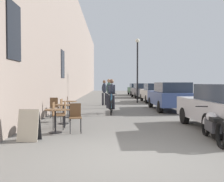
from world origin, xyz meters
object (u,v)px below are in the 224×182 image
(parked_car_second, at_px, (170,96))
(parked_car_fifth, at_px, (136,89))
(cafe_chair_near_toward_street, at_px, (57,114))
(cafe_chair_near_toward_wall, at_px, (75,116))
(parked_car_third, at_px, (154,92))
(cafe_table_mid, at_px, (63,110))
(cafe_table_far, at_px, (69,106))
(pedestrian_mid, at_px, (104,91))
(street_lamp, at_px, (137,62))
(parked_car_fourth, at_px, (142,90))
(cyclist_on_bicycle, at_px, (112,97))
(sandwich_board_sign, at_px, (29,125))
(pedestrian_near, at_px, (109,92))
(cafe_chair_mid_toward_wall, at_px, (62,112))
(cafe_chair_far_toward_street, at_px, (54,106))
(cafe_chair_mid_toward_street, at_px, (64,108))
(parked_motorcycle, at_px, (213,126))
(cafe_table_near, at_px, (55,116))
(cafe_chair_far_toward_wall, at_px, (70,105))

(parked_car_second, xyz_separation_m, parked_car_fifth, (0.03, 17.44, -0.06))
(parked_car_second, bearing_deg, cafe_chair_near_toward_street, -131.73)
(cafe_chair_near_toward_wall, distance_m, parked_car_fifth, 24.18)
(cafe_chair_near_toward_wall, distance_m, parked_car_third, 13.16)
(cafe_table_mid, distance_m, cafe_table_far, 1.74)
(pedestrian_mid, bearing_deg, street_lamp, 41.81)
(parked_car_fourth, bearing_deg, street_lamp, -100.33)
(cyclist_on_bicycle, bearing_deg, sandwich_board_sign, -110.57)
(cafe_chair_near_toward_wall, relative_size, pedestrian_near, 0.51)
(cafe_chair_mid_toward_wall, distance_m, parked_car_fourth, 18.12)
(cafe_chair_near_toward_wall, xyz_separation_m, cafe_chair_far_toward_street, (-1.33, 3.32, 0.00))
(sandwich_board_sign, height_order, parked_car_third, parked_car_third)
(cafe_chair_mid_toward_street, relative_size, street_lamp, 0.18)
(pedestrian_mid, bearing_deg, parked_motorcycle, -74.55)
(cafe_chair_far_toward_street, distance_m, pedestrian_mid, 6.55)
(parked_car_fifth, bearing_deg, cafe_chair_far_toward_street, -105.94)
(parked_car_fourth, height_order, parked_car_fifth, parked_car_fourth)
(cafe_chair_far_toward_street, bearing_deg, cafe_table_near, -77.98)
(cafe_table_far, relative_size, parked_car_fifth, 0.18)
(cafe_table_far, bearing_deg, cafe_chair_mid_toward_street, -92.28)
(parked_car_second, bearing_deg, parked_car_fourth, 89.93)
(cafe_chair_mid_toward_street, xyz_separation_m, cafe_chair_mid_toward_wall, (0.15, -1.29, 0.00))
(cafe_chair_near_toward_wall, height_order, parked_car_second, parked_car_second)
(cafe_chair_near_toward_street, bearing_deg, cafe_chair_mid_toward_wall, 77.40)
(cafe_chair_near_toward_street, relative_size, sandwich_board_sign, 1.07)
(street_lamp, height_order, parked_car_fifth, street_lamp)
(cafe_table_near, relative_size, cyclist_on_bicycle, 0.41)
(cafe_table_mid, distance_m, pedestrian_mid, 7.99)
(cafe_chair_mid_toward_street, distance_m, cafe_chair_far_toward_street, 1.21)
(cafe_table_near, relative_size, parked_car_third, 0.17)
(cafe_chair_near_toward_wall, xyz_separation_m, cyclist_on_bicycle, (1.19, 4.91, 0.29))
(cafe_chair_far_toward_wall, distance_m, cyclist_on_bicycle, 2.18)
(cafe_table_near, bearing_deg, parked_car_fourth, 74.55)
(cafe_table_far, height_order, parked_motorcycle, parked_motorcycle)
(pedestrian_near, distance_m, parked_car_fifth, 16.56)
(cafe_chair_far_toward_street, height_order, cyclist_on_bicycle, cyclist_on_bicycle)
(pedestrian_mid, bearing_deg, sandwich_board_sign, -99.87)
(cafe_chair_mid_toward_street, bearing_deg, cafe_chair_far_toward_wall, 90.99)
(cafe_chair_far_toward_street, distance_m, parked_car_third, 10.80)
(cafe_chair_near_toward_wall, height_order, parked_car_fifth, parked_car_fifth)
(cafe_table_mid, xyz_separation_m, parked_car_third, (5.34, 10.64, 0.25))
(cafe_table_mid, relative_size, parked_car_second, 0.17)
(cafe_table_mid, distance_m, pedestrian_near, 6.16)
(cafe_chair_near_toward_street, distance_m, parked_car_fifth, 23.80)
(cafe_chair_mid_toward_wall, relative_size, sandwich_board_sign, 1.07)
(cafe_chair_mid_toward_street, height_order, pedestrian_near, pedestrian_near)
(cafe_chair_far_toward_wall, relative_size, parked_car_second, 0.20)
(cafe_chair_far_toward_wall, height_order, parked_car_second, parked_car_second)
(cafe_table_far, bearing_deg, cafe_table_mid, -88.98)
(cafe_table_near, distance_m, parked_car_second, 8.17)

